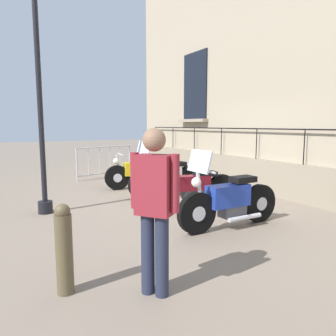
# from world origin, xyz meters

# --- Properties ---
(ground_plane) EXTENTS (60.00, 60.00, 0.00)m
(ground_plane) POSITION_xyz_m (0.00, 0.00, 0.00)
(ground_plane) COLOR gray
(building_facade) EXTENTS (0.82, 13.81, 7.73)m
(building_facade) POSITION_xyz_m (-2.57, 0.00, 3.74)
(building_facade) COLOR tan
(building_facade) RESTS_ON ground_plane
(motorcycle_yellow) EXTENTS (1.97, 0.68, 0.98)m
(motorcycle_yellow) POSITION_xyz_m (0.31, -1.89, 0.42)
(motorcycle_yellow) COLOR black
(motorcycle_yellow) RESTS_ON ground_plane
(motorcycle_white) EXTENTS (2.00, 0.72, 1.38)m
(motorcycle_white) POSITION_xyz_m (0.18, -0.65, 0.46)
(motorcycle_white) COLOR black
(motorcycle_white) RESTS_ON ground_plane
(motorcycle_maroon) EXTENTS (2.06, 0.74, 1.02)m
(motorcycle_maroon) POSITION_xyz_m (0.22, 0.59, 0.42)
(motorcycle_maroon) COLOR black
(motorcycle_maroon) RESTS_ON ground_plane
(motorcycle_blue) EXTENTS (2.05, 0.66, 1.36)m
(motorcycle_blue) POSITION_xyz_m (0.40, 2.01, 0.46)
(motorcycle_blue) COLOR black
(motorcycle_blue) RESTS_ON ground_plane
(lamppost) EXTENTS (0.28, 0.28, 4.33)m
(lamppost) POSITION_xyz_m (3.00, -0.48, 2.20)
(lamppost) COLOR black
(lamppost) RESTS_ON ground_plane
(crowd_barrier) EXTENTS (2.08, 0.70, 1.05)m
(crowd_barrier) POSITION_xyz_m (0.57, -4.16, 0.56)
(crowd_barrier) COLOR #B7B7BF
(crowd_barrier) RESTS_ON ground_plane
(bollard) EXTENTS (0.18, 0.18, 0.96)m
(bollard) POSITION_xyz_m (3.29, 2.86, 0.48)
(bollard) COLOR brown
(bollard) RESTS_ON ground_plane
(pedestrian_standing) EXTENTS (0.40, 0.44, 1.72)m
(pedestrian_standing) POSITION_xyz_m (2.48, 3.34, 0.98)
(pedestrian_standing) COLOR #23283D
(pedestrian_standing) RESTS_ON ground_plane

